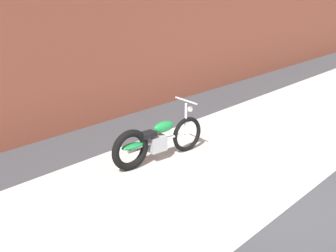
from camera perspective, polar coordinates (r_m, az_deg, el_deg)
ground_plane at (r=6.19m, az=16.12°, el=-11.24°), size 80.00×80.00×0.00m
sidewalk_slab at (r=7.02m, az=3.40°, el=-6.52°), size 36.00×3.50×0.01m
brick_building_wall at (r=8.92m, az=-14.07°, el=15.36°), size 36.00×0.50×5.02m
motorcycle_green at (r=7.26m, az=-2.08°, el=-2.16°), size 2.00×0.62×1.03m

